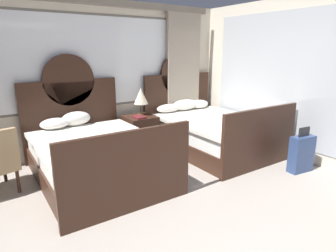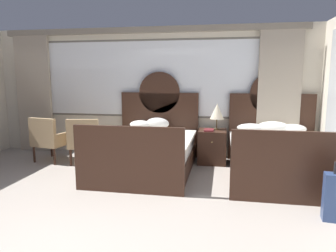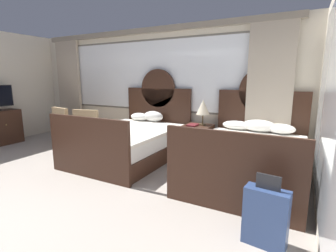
% 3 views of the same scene
% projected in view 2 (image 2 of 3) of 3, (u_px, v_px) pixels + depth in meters
% --- Properties ---
extents(wall_back_window, '(6.84, 0.22, 2.70)m').
position_uv_depth(wall_back_window, '(149.00, 89.00, 6.61)').
color(wall_back_window, beige).
rests_on(wall_back_window, ground_plane).
extents(bed_near_window, '(1.64, 2.27, 1.78)m').
position_uv_depth(bed_near_window, '(148.00, 151.00, 5.64)').
color(bed_near_window, '#382116').
rests_on(bed_near_window, ground_plane).
extents(bed_near_mirror, '(1.64, 2.27, 1.78)m').
position_uv_depth(bed_near_mirror, '(278.00, 156.00, 5.25)').
color(bed_near_mirror, '#382116').
rests_on(bed_near_mirror, ground_plane).
extents(nightstand_between_beds, '(0.54, 0.56, 0.65)m').
position_uv_depth(nightstand_between_beds, '(212.00, 146.00, 6.11)').
color(nightstand_between_beds, '#382116').
rests_on(nightstand_between_beds, ground_plane).
extents(table_lamp_on_nightstand, '(0.27, 0.27, 0.51)m').
position_uv_depth(table_lamp_on_nightstand, '(217.00, 112.00, 6.06)').
color(table_lamp_on_nightstand, brown).
rests_on(table_lamp_on_nightstand, nightstand_between_beds).
extents(book_on_nightstand, '(0.18, 0.26, 0.03)m').
position_uv_depth(book_on_nightstand, '(209.00, 130.00, 5.97)').
color(book_on_nightstand, maroon).
rests_on(book_on_nightstand, nightstand_between_beds).
extents(armchair_by_window_left, '(0.72, 0.72, 0.90)m').
position_uv_depth(armchair_by_window_left, '(85.00, 139.00, 6.05)').
color(armchair_by_window_left, tan).
rests_on(armchair_by_window_left, ground_plane).
extents(armchair_by_window_centre, '(0.69, 0.69, 0.90)m').
position_uv_depth(armchair_by_window_centre, '(49.00, 138.00, 6.18)').
color(armchair_by_window_centre, tan).
rests_on(armchair_by_window_centre, ground_plane).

